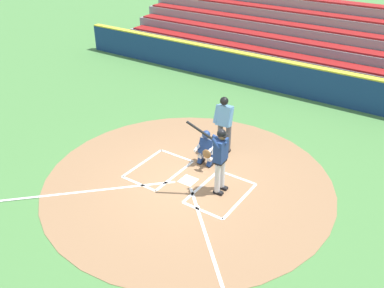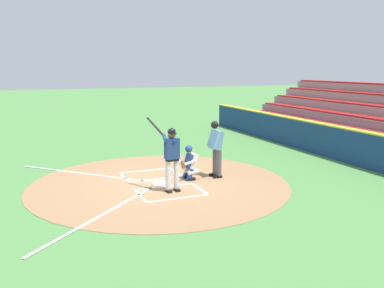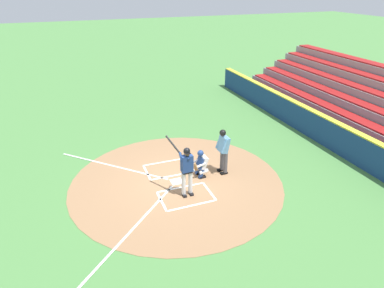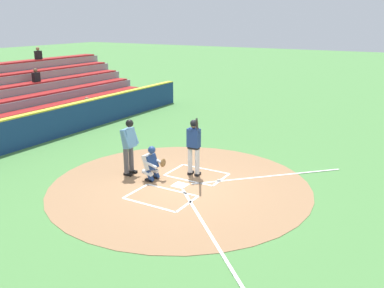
{
  "view_description": "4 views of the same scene",
  "coord_description": "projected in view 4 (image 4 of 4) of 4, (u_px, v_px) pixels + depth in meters",
  "views": [
    {
      "loc": [
        -5.53,
        7.96,
        6.7
      ],
      "look_at": [
        -0.15,
        0.04,
        1.25
      ],
      "focal_mm": 39.38,
      "sensor_mm": 36.0,
      "label": 1
    },
    {
      "loc": [
        -11.72,
        3.63,
        3.55
      ],
      "look_at": [
        -0.45,
        -0.9,
        1.26
      ],
      "focal_mm": 38.06,
      "sensor_mm": 36.0,
      "label": 2
    },
    {
      "loc": [
        -10.59,
        3.39,
        6.95
      ],
      "look_at": [
        0.6,
        -0.85,
        1.18
      ],
      "focal_mm": 32.02,
      "sensor_mm": 36.0,
      "label": 3
    },
    {
      "loc": [
        10.09,
        6.32,
        4.94
      ],
      "look_at": [
        -0.4,
        0.2,
        1.26
      ],
      "focal_mm": 38.94,
      "sensor_mm": 36.0,
      "label": 4
    }
  ],
  "objects": [
    {
      "name": "home_plate_and_chalk",
      "position": [
        205.0,
        191.0,
        12.39
      ],
      "size": [
        7.93,
        4.91,
        0.01
      ],
      "color": "white",
      "rests_on": "dirt_circle"
    },
    {
      "name": "plate_umpire",
      "position": [
        129.0,
        143.0,
        13.43
      ],
      "size": [
        0.59,
        0.43,
        1.86
      ],
      "color": "#4C4C51",
      "rests_on": "ground"
    },
    {
      "name": "catcher",
      "position": [
        152.0,
        162.0,
        13.1
      ],
      "size": [
        0.59,
        0.6,
        1.13
      ],
      "color": "black",
      "rests_on": "ground"
    },
    {
      "name": "baseball",
      "position": [
        218.0,
        180.0,
        13.14
      ],
      "size": [
        0.07,
        0.07,
        0.07
      ],
      "primitive_type": "sphere",
      "color": "white",
      "rests_on": "ground"
    },
    {
      "name": "batter",
      "position": [
        194.0,
        143.0,
        13.32
      ],
      "size": [
        0.91,
        0.75,
        2.13
      ],
      "color": "silver",
      "rests_on": "ground"
    },
    {
      "name": "ground_plane",
      "position": [
        180.0,
        185.0,
        12.82
      ],
      "size": [
        120.0,
        120.0,
        0.0
      ],
      "primitive_type": "plane",
      "color": "#4C8442"
    },
    {
      "name": "backstop_wall",
      "position": [
        17.0,
        133.0,
        16.25
      ],
      "size": [
        22.0,
        0.36,
        1.31
      ],
      "color": "navy",
      "rests_on": "ground"
    },
    {
      "name": "dirt_circle",
      "position": [
        180.0,
        185.0,
        12.82
      ],
      "size": [
        8.0,
        8.0,
        0.01
      ],
      "primitive_type": "cylinder",
      "color": "#99704C",
      "rests_on": "ground"
    }
  ]
}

